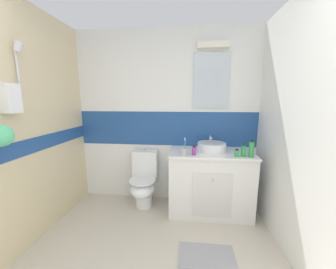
{
  "coord_description": "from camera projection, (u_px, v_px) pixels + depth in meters",
  "views": [
    {
      "loc": [
        0.32,
        -0.4,
        1.53
      ],
      "look_at": [
        0.08,
        1.87,
        1.11
      ],
      "focal_mm": 20.61,
      "sensor_mm": 36.0,
      "label": 1
    }
  ],
  "objects": [
    {
      "name": "perfume_flask_small",
      "position": [
        237.0,
        153.0,
        2.29
      ],
      "size": [
        0.04,
        0.03,
        0.1
      ],
      "color": "green",
      "rests_on": "vanity_cabinet"
    },
    {
      "name": "vanity_cabinet",
      "position": [
        210.0,
        181.0,
        2.62
      ],
      "size": [
        1.09,
        0.6,
        0.85
      ],
      "color": "silver",
      "rests_on": "ground_plane"
    },
    {
      "name": "lotion_bottle_short",
      "position": [
        194.0,
        151.0,
        2.37
      ],
      "size": [
        0.05,
        0.05,
        0.12
      ],
      "color": "#993F99",
      "rests_on": "vanity_cabinet"
    },
    {
      "name": "ground_plane",
      "position": [
        152.0,
        261.0,
        1.88
      ],
      "size": [
        3.2,
        3.48,
        0.04
      ],
      "primitive_type": "cube",
      "color": "beige"
    },
    {
      "name": "wall_right_plain",
      "position": [
        319.0,
        135.0,
        1.51
      ],
      "size": [
        0.1,
        3.48,
        2.5
      ],
      "primitive_type": "cube",
      "color": "white",
      "rests_on": "ground_plane"
    },
    {
      "name": "wall_back_tiled",
      "position": [
        167.0,
        118.0,
        2.87
      ],
      "size": [
        3.2,
        0.2,
        2.5
      ],
      "color": "white",
      "rests_on": "ground_plane"
    },
    {
      "name": "toilet",
      "position": [
        144.0,
        181.0,
        2.78
      ],
      "size": [
        0.37,
        0.5,
        0.8
      ],
      "color": "white",
      "rests_on": "ground_plane"
    },
    {
      "name": "mouthwash_bottle",
      "position": [
        251.0,
        149.0,
        2.28
      ],
      "size": [
        0.06,
        0.06,
        0.2
      ],
      "color": "green",
      "rests_on": "vanity_cabinet"
    },
    {
      "name": "wall_left_shower_alcove",
      "position": [
        7.0,
        130.0,
        1.79
      ],
      "size": [
        0.3,
        3.48,
        2.5
      ],
      "color": "beige",
      "rests_on": "ground_plane"
    },
    {
      "name": "bath_mat",
      "position": [
        207.0,
        256.0,
        1.9
      ],
      "size": [
        0.55,
        0.34,
        0.01
      ],
      "primitive_type": "cube",
      "color": "#99999E",
      "rests_on": "ground_plane"
    },
    {
      "name": "soap_dispenser",
      "position": [
        243.0,
        151.0,
        2.31
      ],
      "size": [
        0.06,
        0.06,
        0.17
      ],
      "color": "green",
      "rests_on": "vanity_cabinet"
    },
    {
      "name": "toothbrush_cup",
      "position": [
        184.0,
        151.0,
        2.35
      ],
      "size": [
        0.08,
        0.08,
        0.22
      ],
      "color": "#B2ADA3",
      "rests_on": "vanity_cabinet"
    },
    {
      "name": "sink_basin",
      "position": [
        212.0,
        147.0,
        2.55
      ],
      "size": [
        0.37,
        0.41,
        0.18
      ],
      "color": "white",
      "rests_on": "vanity_cabinet"
    }
  ]
}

